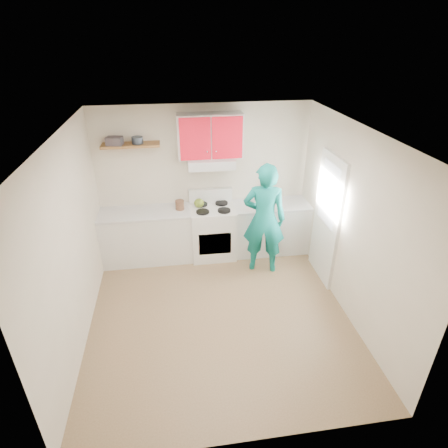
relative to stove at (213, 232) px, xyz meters
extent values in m
plane|color=brown|center=(-0.10, -1.57, -0.46)|extent=(3.80, 3.80, 0.00)
cube|color=white|center=(-0.10, -1.57, 2.14)|extent=(3.60, 3.80, 0.04)
cube|color=beige|center=(-0.10, 0.32, 0.84)|extent=(3.60, 0.04, 2.60)
cube|color=beige|center=(-0.10, -3.47, 0.84)|extent=(3.60, 0.04, 2.60)
cube|color=beige|center=(-1.90, -1.57, 0.84)|extent=(0.04, 3.80, 2.60)
cube|color=beige|center=(1.70, -1.57, 0.84)|extent=(0.04, 3.80, 2.60)
cube|color=white|center=(1.68, -0.88, 0.56)|extent=(0.05, 0.85, 2.05)
cube|color=white|center=(1.65, -0.88, 0.99)|extent=(0.01, 0.55, 0.95)
cube|color=silver|center=(-1.14, 0.02, -0.01)|extent=(1.52, 0.60, 0.90)
cube|color=silver|center=(1.04, 0.02, -0.01)|extent=(1.32, 0.60, 0.90)
cube|color=white|center=(0.00, 0.00, 0.00)|extent=(0.76, 0.65, 0.92)
cube|color=silver|center=(0.00, 0.10, 1.24)|extent=(0.76, 0.44, 0.15)
cube|color=red|center=(0.00, 0.16, 1.66)|extent=(1.02, 0.33, 0.70)
cube|color=brown|center=(-1.25, 0.18, 1.56)|extent=(0.90, 0.30, 0.04)
cube|color=#483F47|center=(-1.48, 0.15, 1.64)|extent=(0.27, 0.22, 0.13)
cylinder|color=#333D4C|center=(-1.14, 0.17, 1.63)|extent=(0.19, 0.19, 0.11)
ellipsoid|color=olive|center=(-0.22, 0.08, 0.53)|extent=(0.19, 0.19, 0.15)
cylinder|color=#523524|center=(-0.55, 0.04, 0.53)|extent=(0.16, 0.16, 0.18)
cube|color=olive|center=(0.70, 0.01, 0.45)|extent=(0.32, 0.24, 0.02)
cube|color=red|center=(1.43, 0.00, 0.44)|extent=(0.39, 0.36, 0.01)
imported|color=#0D7873|center=(0.77, -0.56, 0.48)|extent=(0.77, 0.61, 1.87)
camera|label=1|loc=(-0.62, -5.62, 3.16)|focal=29.45mm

